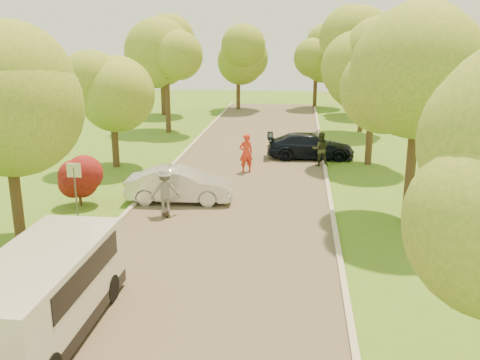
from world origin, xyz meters
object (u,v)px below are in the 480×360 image
at_px(street_sign, 75,179).
at_px(longboard, 166,213).
at_px(dark_sedan, 310,146).
at_px(person_striped, 246,153).
at_px(person_olive, 320,149).
at_px(skateboarder, 165,191).
at_px(silver_sedan, 179,185).
at_px(minivan, 42,293).

bearing_deg(street_sign, longboard, 11.17).
relative_size(dark_sedan, person_striped, 2.47).
bearing_deg(longboard, person_olive, -144.93).
xyz_separation_m(longboard, person_striped, (2.46, 6.97, 0.90)).
distance_m(street_sign, skateboarder, 3.44).
bearing_deg(silver_sedan, dark_sedan, -36.16).
bearing_deg(person_olive, minivan, 62.95).
bearing_deg(person_olive, longboard, 49.17).
relative_size(street_sign, person_striped, 1.09).
relative_size(minivan, skateboarder, 3.13).
relative_size(dark_sedan, skateboarder, 2.78).
bearing_deg(longboard, dark_sedan, -138.21).
bearing_deg(skateboarder, street_sign, -8.12).
height_order(longboard, person_striped, person_striped).
xyz_separation_m(silver_sedan, dark_sedan, (5.60, 8.67, -0.02)).
xyz_separation_m(minivan, silver_sedan, (0.90, 10.48, -0.36)).
bearing_deg(street_sign, dark_sedan, 50.64).
bearing_deg(street_sign, minivan, -72.10).
bearing_deg(minivan, longboard, 85.18).
bearing_deg(skateboarder, longboard, -19.28).
height_order(skateboarder, person_olive, skateboarder).
xyz_separation_m(street_sign, silver_sedan, (3.50, 2.42, -0.83)).
height_order(person_striped, person_olive, person_striped).
distance_m(minivan, longboard, 8.80).
xyz_separation_m(longboard, person_olive, (6.27, 8.74, 0.81)).
bearing_deg(silver_sedan, street_sign, 121.41).
bearing_deg(person_striped, silver_sedan, 41.51).
height_order(street_sign, person_striped, street_sign).
relative_size(minivan, longboard, 5.90).
distance_m(skateboarder, person_striped, 7.39).
bearing_deg(longboard, minivan, 65.91).
relative_size(silver_sedan, skateboarder, 2.51).
bearing_deg(minivan, person_striped, 78.47).
height_order(dark_sedan, skateboarder, skateboarder).
relative_size(dark_sedan, longboard, 5.23).
distance_m(silver_sedan, longboard, 1.88).
relative_size(street_sign, person_olive, 1.20).
relative_size(longboard, person_striped, 0.47).
bearing_deg(person_striped, minivan, 53.78).
height_order(skateboarder, person_striped, person_striped).
bearing_deg(longboard, street_sign, -8.12).
height_order(street_sign, person_olive, street_sign).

